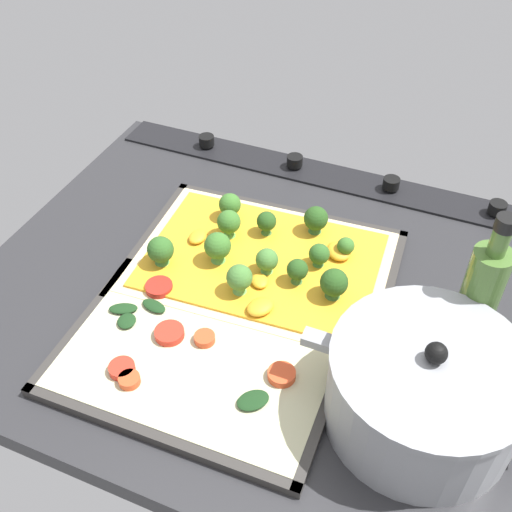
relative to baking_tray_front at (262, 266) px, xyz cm
name	(u,v)px	position (x,y,z in cm)	size (l,w,h in cm)	color
ground_plane	(280,301)	(-4.31, 3.78, -1.86)	(85.88, 65.91, 3.00)	#28282B
stove_control_panel	(341,177)	(-4.31, -25.68, 0.18)	(82.45, 7.00, 2.60)	black
baking_tray_front	(262,266)	(0.00, 0.00, 0.00)	(39.65, 29.67, 1.30)	#33302D
broccoli_pizza	(262,258)	(0.00, 0.00, 1.75)	(37.12, 27.14, 6.14)	beige
baking_tray_back	(199,360)	(0.88, 18.79, 0.01)	(35.40, 25.40, 1.30)	#33302D
veggie_pizza_back	(196,355)	(1.27, 18.70, 0.69)	(32.96, 22.95, 1.90)	#BBB990
cooking_pot	(424,390)	(-26.00, 16.27, 5.09)	(28.71, 21.94, 13.22)	gray
oil_bottle	(478,298)	(-29.26, 3.39, 8.59)	(4.66, 4.66, 21.64)	#476B2D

